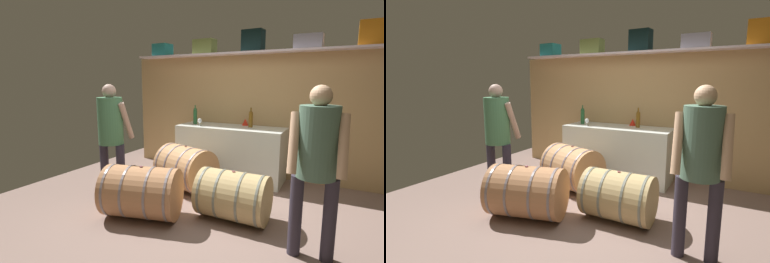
{
  "view_description": "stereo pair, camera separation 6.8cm",
  "coord_description": "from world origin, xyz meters",
  "views": [
    {
      "loc": [
        1.43,
        -2.8,
        1.62
      ],
      "look_at": [
        -0.32,
        0.47,
        0.98
      ],
      "focal_mm": 26.89,
      "sensor_mm": 36.0,
      "label": 1
    },
    {
      "loc": [
        1.49,
        -2.77,
        1.62
      ],
      "look_at": [
        -0.32,
        0.47,
        0.98
      ],
      "focal_mm": 26.89,
      "sensor_mm": 36.0,
      "label": 2
    }
  ],
  "objects": [
    {
      "name": "high_shelf_board",
      "position": [
        0.0,
        1.95,
        2.1
      ],
      "size": [
        4.33,
        0.4,
        0.03
      ],
      "primitive_type": "cube",
      "color": "silver",
      "rests_on": "back_wall_panel"
    },
    {
      "name": "toolcase_orange",
      "position": [
        1.71,
        1.95,
        2.28
      ],
      "size": [
        0.4,
        0.29,
        0.33
      ],
      "primitive_type": "cube",
      "rotation": [
        0.0,
        0.0,
        -0.01
      ],
      "color": "orange",
      "rests_on": "high_shelf_board"
    },
    {
      "name": "wine_bottle_green",
      "position": [
        -0.92,
        1.71,
        1.04
      ],
      "size": [
        0.07,
        0.07,
        0.33
      ],
      "color": "#275D33",
      "rests_on": "work_cabinet"
    },
    {
      "name": "wine_bottle_amber",
      "position": [
        0.07,
        1.78,
        1.03
      ],
      "size": [
        0.07,
        0.07,
        0.33
      ],
      "color": "brown",
      "rests_on": "work_cabinet"
    },
    {
      "name": "wine_barrel_far",
      "position": [
        0.34,
        0.27,
        0.3
      ],
      "size": [
        0.82,
        0.6,
        0.6
      ],
      "rotation": [
        0.0,
        0.0,
        -0.01
      ],
      "color": "tan",
      "rests_on": "ground"
    },
    {
      "name": "red_funnel",
      "position": [
        -0.08,
        1.96,
        0.94
      ],
      "size": [
        0.11,
        0.11,
        0.11
      ],
      "primitive_type": "cone",
      "color": "red",
      "rests_on": "work_cabinet"
    },
    {
      "name": "back_wall_panel",
      "position": [
        0.0,
        2.1,
        1.04
      ],
      "size": [
        4.7,
        0.1,
        2.08
      ],
      "primitive_type": "cube",
      "color": "tan",
      "rests_on": "ground"
    },
    {
      "name": "work_cabinet",
      "position": [
        -0.25,
        1.71,
        0.44
      ],
      "size": [
        1.78,
        0.67,
        0.89
      ],
      "primitive_type": "cube",
      "color": "white",
      "rests_on": "ground"
    },
    {
      "name": "toolcase_olive",
      "position": [
        -0.86,
        1.95,
        2.24
      ],
      "size": [
        0.39,
        0.25,
        0.25
      ],
      "primitive_type": "cube",
      "rotation": [
        0.0,
        0.0,
        -0.05
      ],
      "color": "olive",
      "rests_on": "high_shelf_board"
    },
    {
      "name": "wine_barrel_flank",
      "position": [
        -0.65,
        0.88,
        0.33
      ],
      "size": [
        0.97,
        0.87,
        0.67
      ],
      "rotation": [
        0.0,
        0.0,
        -0.32
      ],
      "color": "tan",
      "rests_on": "ground"
    },
    {
      "name": "visitor_tasting",
      "position": [
        1.24,
        -0.12,
        0.98
      ],
      "size": [
        0.49,
        0.42,
        1.6
      ],
      "rotation": [
        0.0,
        0.0,
        3.24
      ],
      "color": "#312B38",
      "rests_on": "ground"
    },
    {
      "name": "winemaker_pouring",
      "position": [
        -1.4,
        0.12,
        0.98
      ],
      "size": [
        0.48,
        0.42,
        1.6
      ],
      "rotation": [
        0.0,
        0.0,
        0.06
      ],
      "color": "#2F2B3C",
      "rests_on": "ground"
    },
    {
      "name": "ground_plane",
      "position": [
        0.0,
        0.53,
        -0.01
      ],
      "size": [
        5.9,
        7.4,
        0.02
      ],
      "primitive_type": "cube",
      "color": "#82695F"
    },
    {
      "name": "wine_barrel_near",
      "position": [
        -0.66,
        -0.19,
        0.32
      ],
      "size": [
        1.02,
        0.83,
        0.64
      ],
      "rotation": [
        0.0,
        0.0,
        0.26
      ],
      "color": "#B1784E",
      "rests_on": "ground"
    },
    {
      "name": "toolcase_grey",
      "position": [
        0.86,
        1.95,
        2.22
      ],
      "size": [
        0.42,
        0.2,
        0.22
      ],
      "primitive_type": "cube",
      "rotation": [
        0.0,
        0.0,
        -0.04
      ],
      "color": "gray",
      "rests_on": "high_shelf_board"
    },
    {
      "name": "toolcase_black",
      "position": [
        0.02,
        1.95,
        2.29
      ],
      "size": [
        0.35,
        0.26,
        0.35
      ],
      "primitive_type": "cube",
      "rotation": [
        0.0,
        0.0,
        -0.07
      ],
      "color": "black",
      "rests_on": "high_shelf_board"
    },
    {
      "name": "toolcase_teal",
      "position": [
        -1.76,
        1.95,
        2.23
      ],
      "size": [
        0.32,
        0.3,
        0.23
      ],
      "primitive_type": "cube",
      "rotation": [
        0.0,
        0.0,
        -0.05
      ],
      "color": "teal",
      "rests_on": "high_shelf_board"
    },
    {
      "name": "wine_glass",
      "position": [
        -0.75,
        1.54,
        0.97
      ],
      "size": [
        0.07,
        0.07,
        0.13
      ],
      "color": "white",
      "rests_on": "work_cabinet"
    }
  ]
}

